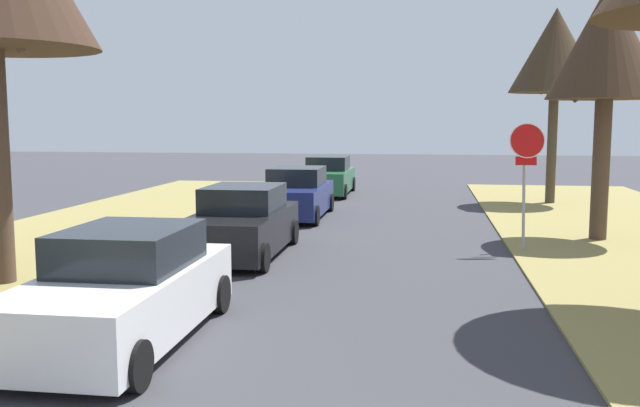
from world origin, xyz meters
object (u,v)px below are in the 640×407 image
Objects in this scene: stop_sign_far at (526,159)px; parked_sedan_white at (125,290)px; parked_sedan_black at (242,224)px; street_tree_right_mid_b at (607,44)px; parked_sedan_green at (328,177)px; street_tree_right_far at (556,52)px; parked_sedan_navy at (296,195)px.

parked_sedan_white is at bearing -129.72° from stop_sign_far.
parked_sedan_white is 6.27m from parked_sedan_black.
street_tree_right_mid_b reaches higher than stop_sign_far.
parked_sedan_green is (-6.27, 11.85, -1.45)m from stop_sign_far.
parked_sedan_black is (-8.46, -3.19, -4.19)m from street_tree_right_mid_b.
street_tree_right_far is at bearing 88.72° from street_tree_right_mid_b.
stop_sign_far is 0.67× the size of parked_sedan_navy.
street_tree_right_mid_b is at bearing -91.28° from street_tree_right_far.
parked_sedan_white is 12.60m from parked_sedan_navy.
street_tree_right_mid_b is 1.45× the size of parked_sedan_navy.
street_tree_right_mid_b is 1.45× the size of parked_sedan_black.
parked_sedan_navy is at bearing -90.35° from parked_sedan_green.
parked_sedan_green is at bearing 117.88° from stop_sign_far.
street_tree_right_mid_b is 1.45× the size of parked_sedan_green.
street_tree_right_far is 1.59× the size of parked_sedan_white.
parked_sedan_navy is (-8.39, 3.13, -4.19)m from street_tree_right_mid_b.
parked_sedan_white is (-6.37, -7.67, -1.45)m from stop_sign_far.
stop_sign_far is at bearing 50.28° from parked_sedan_white.
street_tree_right_far reaches higher than street_tree_right_mid_b.
parked_sedan_green is (0.04, 6.92, 0.00)m from parked_sedan_navy.
stop_sign_far is 13.49m from parked_sedan_green.
parked_sedan_white is (-8.63, -17.46, -4.78)m from street_tree_right_far.
stop_sign_far is 8.14m from parked_sedan_navy.
stop_sign_far is at bearing -62.12° from parked_sedan_green.
street_tree_right_far is at bearing -13.62° from parked_sedan_green.
stop_sign_far reaches higher than parked_sedan_black.
street_tree_right_far is 20.05m from parked_sedan_white.
street_tree_right_mid_b is 9.89m from parked_sedan_navy.
stop_sign_far is 10.07m from parked_sedan_white.
street_tree_right_far is at bearing 52.31° from parked_sedan_black.
street_tree_right_mid_b reaches higher than parked_sedan_white.
street_tree_right_mid_b is (2.08, 1.80, 2.74)m from stop_sign_far.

